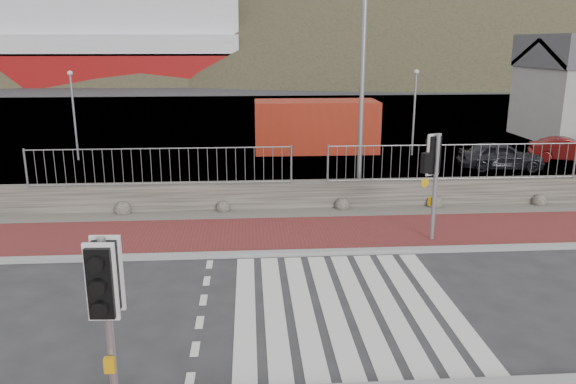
{
  "coord_description": "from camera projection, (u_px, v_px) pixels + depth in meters",
  "views": [
    {
      "loc": [
        -1.96,
        -10.65,
        5.37
      ],
      "look_at": [
        -1.0,
        3.0,
        1.71
      ],
      "focal_mm": 35.0,
      "sensor_mm": 36.0,
      "label": 1
    }
  ],
  "objects": [
    {
      "name": "ferry",
      "position": [
        75.0,
        42.0,
        74.15
      ],
      "size": [
        50.0,
        16.0,
        20.0
      ],
      "color": "maroon",
      "rests_on": "ground"
    },
    {
      "name": "ground",
      "position": [
        345.0,
        306.0,
        11.78
      ],
      "size": [
        220.0,
        220.0,
        0.0
      ],
      "primitive_type": "plane",
      "color": "#28282B",
      "rests_on": "ground"
    },
    {
      "name": "gravel_strip",
      "position": [
        311.0,
        214.0,
        18.04
      ],
      "size": [
        40.0,
        1.5,
        0.06
      ],
      "primitive_type": "cube",
      "color": "#59544C",
      "rests_on": "ground"
    },
    {
      "name": "car_b",
      "position": [
        567.0,
        150.0,
        26.0
      ],
      "size": [
        3.48,
        2.13,
        1.08
      ],
      "primitive_type": "imported",
      "rotation": [
        0.0,
        0.0,
        1.25
      ],
      "color": "#520C0B",
      "rests_on": "ground"
    },
    {
      "name": "shipping_container",
      "position": [
        316.0,
        126.0,
        28.25
      ],
      "size": [
        6.14,
        2.6,
        2.55
      ],
      "primitive_type": "cube",
      "rotation": [
        0.0,
        0.0,
        -0.01
      ],
      "color": "#983110",
      "rests_on": "ground"
    },
    {
      "name": "traffic_signal_far",
      "position": [
        435.0,
        165.0,
        15.04
      ],
      "size": [
        0.74,
        0.49,
        3.03
      ],
      "rotation": [
        0.0,
        0.0,
        3.56
      ],
      "color": "gray",
      "rests_on": "ground"
    },
    {
      "name": "stone_wall",
      "position": [
        309.0,
        195.0,
        18.7
      ],
      "size": [
        40.0,
        0.6,
        0.9
      ],
      "primitive_type": "cube",
      "color": "#403D35",
      "rests_on": "ground"
    },
    {
      "name": "car_a",
      "position": [
        501.0,
        156.0,
        24.31
      ],
      "size": [
        3.7,
        1.82,
        1.21
      ],
      "primitive_type": "imported",
      "rotation": [
        0.0,
        0.0,
        1.46
      ],
      "color": "black",
      "rests_on": "ground"
    },
    {
      "name": "quay",
      "position": [
        277.0,
        123.0,
        38.67
      ],
      "size": [
        120.0,
        40.0,
        0.5
      ],
      "primitive_type": "cube",
      "color": "#4C4C4F",
      "rests_on": "ground"
    },
    {
      "name": "railing",
      "position": [
        310.0,
        155.0,
        18.2
      ],
      "size": [
        18.07,
        0.07,
        1.22
      ],
      "color": "gray",
      "rests_on": "stone_wall"
    },
    {
      "name": "kerb_far",
      "position": [
        326.0,
        252.0,
        14.66
      ],
      "size": [
        40.0,
        0.25,
        0.12
      ],
      "primitive_type": "cube",
      "color": "gray",
      "rests_on": "ground"
    },
    {
      "name": "traffic_signal_near",
      "position": [
        106.0,
        294.0,
        7.55
      ],
      "size": [
        0.43,
        0.27,
        2.9
      ],
      "rotation": [
        0.0,
        0.0,
        -0.05
      ],
      "color": "gray",
      "rests_on": "ground"
    },
    {
      "name": "water",
      "position": [
        263.0,
        85.0,
        72.39
      ],
      "size": [
        220.0,
        50.0,
        0.05
      ],
      "primitive_type": "cube",
      "color": "#3F4C54",
      "rests_on": "ground"
    },
    {
      "name": "zebra_crossing",
      "position": [
        345.0,
        306.0,
        11.78
      ],
      "size": [
        4.62,
        5.6,
        0.01
      ],
      "color": "silver",
      "rests_on": "ground"
    },
    {
      "name": "streetlight",
      "position": [
        368.0,
        49.0,
        18.42
      ],
      "size": [
        1.94,
        0.54,
        9.17
      ],
      "rotation": [
        0.0,
        0.0,
        0.18
      ],
      "color": "gray",
      "rests_on": "ground"
    },
    {
      "name": "hills_backdrop",
      "position": [
        298.0,
        202.0,
        102.9
      ],
      "size": [
        254.0,
        90.0,
        100.0
      ],
      "color": "#2A311D",
      "rests_on": "ground"
    },
    {
      "name": "sidewalk_far",
      "position": [
        319.0,
        234.0,
        16.11
      ],
      "size": [
        40.0,
        3.0,
        0.08
      ],
      "primitive_type": "cube",
      "color": "maroon",
      "rests_on": "ground"
    }
  ]
}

